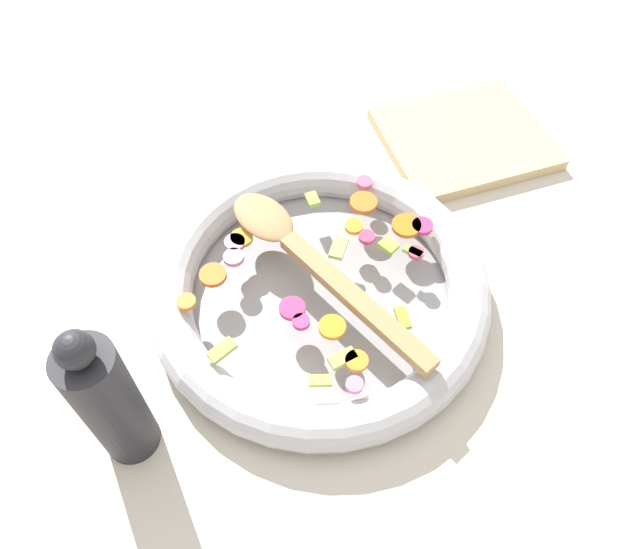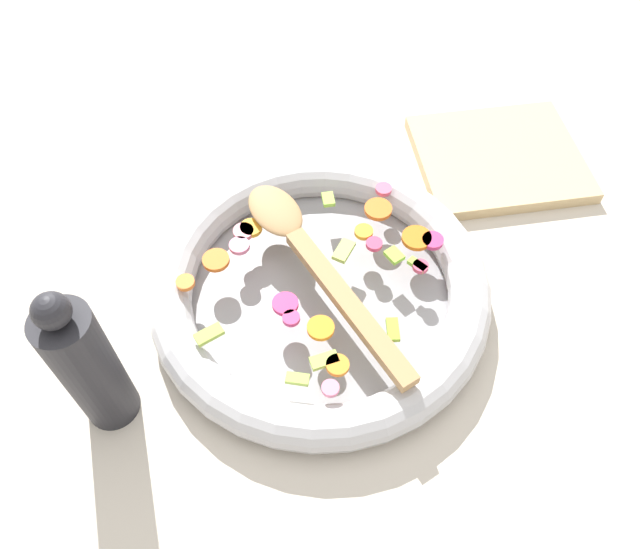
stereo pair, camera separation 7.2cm
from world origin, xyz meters
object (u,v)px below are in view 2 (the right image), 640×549
cutting_board (499,158)px  pepper_mill (88,366)px  wooden_spoon (310,255)px  skillet (320,288)px

cutting_board → pepper_mill: bearing=29.0°
wooden_spoon → pepper_mill: pepper_mill is taller
wooden_spoon → pepper_mill: 0.27m
wooden_spoon → pepper_mill: bearing=28.1°
skillet → pepper_mill: bearing=23.2°
skillet → cutting_board: 0.34m
wooden_spoon → cutting_board: (-0.30, -0.17, -0.05)m
cutting_board → wooden_spoon: bearing=29.8°
pepper_mill → cutting_board: 0.61m
cutting_board → skillet: bearing=33.5°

